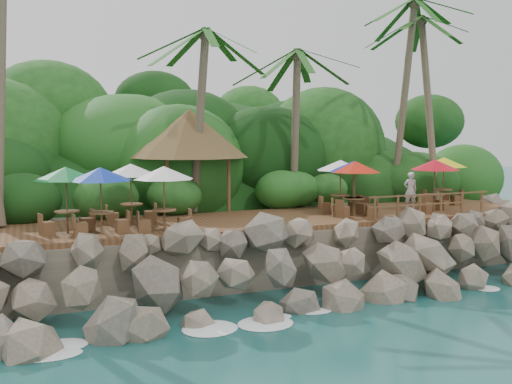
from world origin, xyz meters
name	(u,v)px	position (x,y,z in m)	size (l,w,h in m)	color
ground	(327,316)	(0.00, 0.00, 0.00)	(140.00, 140.00, 0.00)	#19514F
land_base	(190,216)	(0.00, 16.00, 1.05)	(32.00, 25.20, 2.10)	gray
jungle_hill	(162,217)	(0.00, 23.50, 0.00)	(44.80, 28.00, 15.40)	#143811
seawall	(299,267)	(0.00, 2.00, 1.15)	(29.00, 4.00, 2.30)	gray
terrace	(256,221)	(0.00, 6.00, 2.20)	(26.00, 5.00, 0.20)	brown
jungle_foliage	(196,237)	(0.00, 15.00, 0.00)	(44.00, 16.00, 12.00)	#143811
foam_line	(322,312)	(0.00, 0.30, 0.03)	(25.20, 0.80, 0.06)	white
palapa	(189,133)	(-1.71, 9.87, 5.79)	(5.43, 5.43, 4.60)	brown
dining_clusters	(251,173)	(-0.42, 5.49, 4.24)	(24.07, 4.39, 2.34)	brown
railing	(431,203)	(6.94, 3.65, 2.91)	(6.10, 0.10, 1.00)	brown
waiter	(410,190)	(7.89, 6.26, 3.15)	(0.62, 0.41, 1.71)	white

